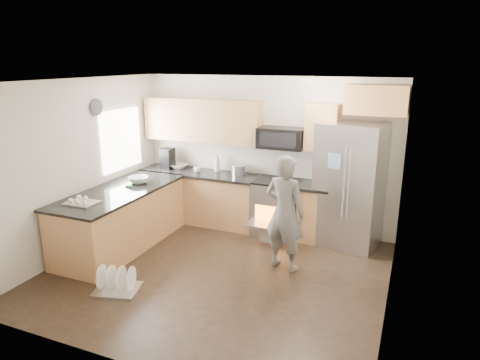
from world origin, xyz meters
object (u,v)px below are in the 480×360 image
at_px(person, 285,213).
at_px(dish_rack, 117,284).
at_px(stove_range, 278,195).
at_px(refrigerator, 349,185).

bearing_deg(person, dish_rack, 51.88).
relative_size(person, dish_rack, 2.54).
bearing_deg(dish_rack, stove_range, 63.31).
bearing_deg(person, stove_range, -55.41).
relative_size(refrigerator, dish_rack, 3.01).
xyz_separation_m(refrigerator, person, (-0.68, -1.18, -0.15)).
bearing_deg(person, refrigerator, -107.09).
xyz_separation_m(stove_range, dish_rack, (-1.31, -2.61, -0.59)).
relative_size(stove_range, person, 1.09).
distance_m(refrigerator, dish_rack, 3.70).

